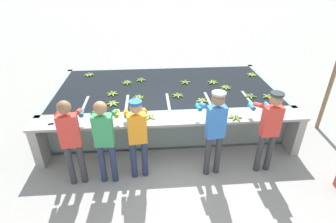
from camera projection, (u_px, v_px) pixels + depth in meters
ground_plane at (172, 163)px, 5.26m from camera, size 80.00×80.00×0.00m
wash_tank at (165, 103)px, 6.61m from camera, size 5.32×2.73×0.90m
work_ledge at (171, 129)px, 5.14m from camera, size 5.32×0.45×0.90m
worker_0 at (70, 136)px, 4.34m from camera, size 0.46×0.73×1.66m
worker_1 at (104, 135)px, 4.39m from camera, size 0.43×0.72×1.62m
worker_2 at (137, 132)px, 4.52m from camera, size 0.46×0.73×1.57m
worker_3 at (215, 126)px, 4.54m from camera, size 0.46×0.74×1.69m
worker_4 at (269, 125)px, 4.64m from camera, size 0.42×0.72×1.64m
banana_bunch_floating_0 at (268, 97)px, 5.84m from camera, size 0.28×0.27×0.08m
banana_bunch_floating_1 at (252, 75)px, 7.02m from camera, size 0.28×0.28×0.08m
banana_bunch_floating_2 at (185, 82)px, 6.56m from camera, size 0.27×0.28×0.08m
banana_bunch_floating_3 at (213, 82)px, 6.56m from camera, size 0.27×0.28×0.08m
banana_bunch_floating_4 at (138, 98)px, 5.80m from camera, size 0.28×0.28×0.08m
banana_bunch_floating_5 at (89, 75)px, 7.02m from camera, size 0.28×0.28×0.08m
banana_bunch_floating_6 at (202, 101)px, 5.66m from camera, size 0.27×0.27×0.08m
banana_bunch_floating_7 at (251, 96)px, 5.86m from camera, size 0.27×0.27×0.08m
banana_bunch_floating_8 at (141, 80)px, 6.69m from camera, size 0.27×0.27×0.08m
banana_bunch_floating_9 at (178, 95)px, 5.89m from camera, size 0.26×0.28×0.08m
banana_bunch_floating_10 at (127, 83)px, 6.54m from camera, size 0.28×0.28×0.08m
banana_bunch_floating_11 at (113, 104)px, 5.54m from camera, size 0.28×0.28×0.08m
banana_bunch_floating_12 at (226, 87)px, 6.28m from camera, size 0.27×0.28×0.08m
banana_bunch_floating_13 at (112, 94)px, 5.97m from camera, size 0.28×0.28×0.08m
banana_bunch_ledge_0 at (149, 117)px, 5.03m from camera, size 0.25×0.25×0.08m
banana_bunch_ledge_1 at (235, 118)px, 5.02m from camera, size 0.28×0.27×0.08m
knife_0 at (55, 123)px, 4.86m from camera, size 0.34×0.14×0.02m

